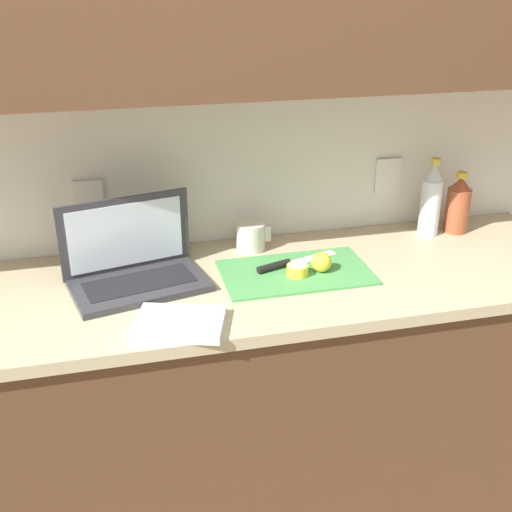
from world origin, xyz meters
TOP-DOWN VIEW (x-y plane):
  - wall_back at (0.00, 0.23)m, footprint 5.20×0.38m
  - counter_unit at (-0.02, 0.00)m, footprint 2.46×0.61m
  - laptop at (-0.15, 0.06)m, footprint 0.42×0.30m
  - cutting_board at (0.32, 0.01)m, footprint 0.44×0.26m
  - knife at (0.29, 0.04)m, footprint 0.28×0.12m
  - lemon_half_cut at (0.31, -0.02)m, footprint 0.06×0.06m
  - lemon_whole_beside at (0.39, -0.01)m, footprint 0.06×0.06m
  - bottle_green_soda at (0.84, 0.19)m, footprint 0.07×0.07m
  - bottle_oil_tall at (0.94, 0.19)m, footprint 0.08×0.08m
  - measuring_cup at (0.23, 0.21)m, footprint 0.11×0.09m
  - dish_towel at (-0.06, -0.22)m, footprint 0.26×0.22m

SIDE VIEW (x-z plane):
  - counter_unit at x=-0.02m, z-range 0.01..0.92m
  - cutting_board at x=0.32m, z-range 0.91..0.91m
  - dish_towel at x=-0.06m, z-range 0.91..0.93m
  - knife at x=0.29m, z-range 0.91..0.93m
  - lemon_half_cut at x=0.31m, z-range 0.91..0.95m
  - lemon_whole_beside at x=0.39m, z-range 0.91..0.97m
  - measuring_cup at x=0.23m, z-range 0.91..0.99m
  - laptop at x=-0.15m, z-range 0.84..1.08m
  - bottle_oil_tall at x=0.94m, z-range 0.90..1.11m
  - bottle_green_soda at x=0.84m, z-range 0.89..1.16m
  - wall_back at x=0.00m, z-range 0.26..2.86m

